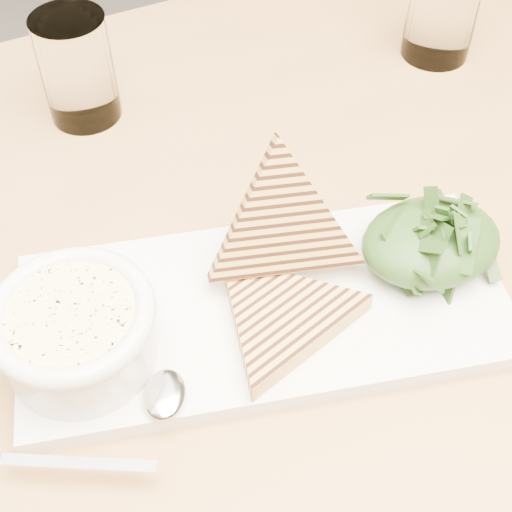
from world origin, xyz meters
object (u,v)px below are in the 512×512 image
object	(u,v)px
platter	(265,309)
soup_bowl	(79,338)
glass_far	(444,7)
table_top	(310,270)
glass_near	(77,69)

from	to	relation	value
platter	soup_bowl	distance (m)	0.14
soup_bowl	glass_far	world-z (taller)	glass_far
platter	table_top	bearing A→B (deg)	36.89
platter	glass_far	xyz separation A→B (m)	(0.31, 0.27, 0.05)
soup_bowl	glass_near	size ratio (longest dim) A/B	1.01
glass_far	platter	bearing A→B (deg)	-138.40
table_top	glass_far	bearing A→B (deg)	42.65
glass_near	glass_far	size ratio (longest dim) A/B	0.95
platter	glass_far	world-z (taller)	glass_far
platter	glass_near	size ratio (longest dim) A/B	3.49
platter	glass_far	bearing A→B (deg)	41.60
platter	glass_near	bearing A→B (deg)	105.10
soup_bowl	glass_far	bearing A→B (deg)	31.08
glass_far	glass_near	bearing A→B (deg)	175.81
soup_bowl	glass_far	xyz separation A→B (m)	(0.45, 0.27, 0.02)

